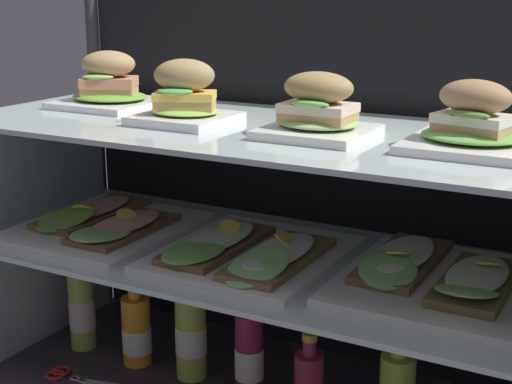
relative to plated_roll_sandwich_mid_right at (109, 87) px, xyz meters
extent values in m
cylinder|color=#333338|center=(-0.22, 0.20, -0.21)|extent=(0.03, 0.03, 0.90)
cube|color=black|center=(0.40, 0.22, -0.19)|extent=(1.21, 0.01, 0.87)
cube|color=silver|center=(-0.20, -0.06, -0.47)|extent=(0.01, 0.49, 0.31)
cube|color=silver|center=(0.40, -0.06, -0.31)|extent=(1.22, 0.51, 0.01)
cube|color=silver|center=(-0.20, -0.06, -0.18)|extent=(0.01, 0.49, 0.25)
cube|color=silver|center=(0.40, -0.06, -0.05)|extent=(1.22, 0.51, 0.01)
cube|color=white|center=(0.00, 0.00, -0.04)|extent=(0.21, 0.21, 0.01)
ellipsoid|color=#68A43C|center=(0.00, 0.00, -0.02)|extent=(0.17, 0.15, 0.02)
cube|color=tan|center=(0.00, 0.00, -0.01)|extent=(0.14, 0.13, 0.02)
cube|color=tan|center=(0.00, 0.00, 0.01)|extent=(0.14, 0.13, 0.02)
ellipsoid|color=#92C95C|center=(0.00, -0.04, 0.03)|extent=(0.07, 0.06, 0.01)
ellipsoid|color=tan|center=(0.00, 0.00, 0.05)|extent=(0.14, 0.13, 0.06)
cube|color=white|center=(0.27, -0.10, -0.03)|extent=(0.18, 0.18, 0.02)
ellipsoid|color=#8BC950|center=(0.27, -0.10, -0.02)|extent=(0.14, 0.12, 0.01)
cube|color=tan|center=(0.27, -0.10, -0.01)|extent=(0.13, 0.11, 0.02)
cube|color=#F7C654|center=(0.27, -0.10, 0.01)|extent=(0.14, 0.12, 0.02)
ellipsoid|color=#65B651|center=(0.27, -0.13, 0.02)|extent=(0.07, 0.05, 0.02)
ellipsoid|color=#A58750|center=(0.27, -0.10, 0.05)|extent=(0.14, 0.12, 0.06)
cube|color=white|center=(0.55, -0.09, -0.03)|extent=(0.19, 0.19, 0.02)
ellipsoid|color=#92C071|center=(0.55, -0.09, -0.02)|extent=(0.15, 0.12, 0.02)
cube|color=tan|center=(0.55, -0.09, -0.01)|extent=(0.12, 0.08, 0.02)
cube|color=beige|center=(0.55, -0.09, 0.01)|extent=(0.13, 0.09, 0.02)
ellipsoid|color=#6FB64C|center=(0.55, -0.13, 0.02)|extent=(0.07, 0.03, 0.02)
ellipsoid|color=#9E834B|center=(0.55, -0.09, 0.04)|extent=(0.13, 0.09, 0.06)
cube|color=white|center=(0.82, -0.08, -0.04)|extent=(0.21, 0.21, 0.02)
ellipsoid|color=#67AD49|center=(0.82, -0.08, -0.02)|extent=(0.17, 0.14, 0.02)
cube|color=tan|center=(0.82, -0.08, -0.01)|extent=(0.13, 0.10, 0.02)
cube|color=silver|center=(0.82, -0.08, 0.01)|extent=(0.13, 0.10, 0.01)
ellipsoid|color=#59823C|center=(0.82, -0.11, 0.02)|extent=(0.07, 0.04, 0.01)
ellipsoid|color=#A37C51|center=(0.82, -0.08, 0.04)|extent=(0.14, 0.10, 0.06)
cube|color=white|center=(0.04, -0.08, -0.30)|extent=(0.34, 0.39, 0.01)
cube|color=brown|center=(-0.03, -0.04, -0.29)|extent=(0.12, 0.29, 0.01)
ellipsoid|color=#76AB3E|center=(-0.03, -0.13, -0.27)|extent=(0.13, 0.16, 0.04)
ellipsoid|color=#E6988C|center=(-0.03, -0.04, -0.27)|extent=(0.10, 0.23, 0.01)
cylinder|color=yellow|center=(-0.02, -0.08, -0.26)|extent=(0.06, 0.06, 0.03)
cube|color=brown|center=(0.11, -0.10, -0.29)|extent=(0.12, 0.26, 0.01)
ellipsoid|color=#88C35C|center=(0.11, -0.18, -0.27)|extent=(0.14, 0.16, 0.02)
ellipsoid|color=#F4A187|center=(0.11, -0.10, -0.27)|extent=(0.10, 0.21, 0.02)
cylinder|color=yellow|center=(0.10, -0.08, -0.26)|extent=(0.06, 0.06, 0.02)
cube|color=white|center=(0.41, -0.07, -0.30)|extent=(0.34, 0.39, 0.01)
cube|color=brown|center=(0.33, -0.09, -0.28)|extent=(0.12, 0.29, 0.01)
ellipsoid|color=#6AB64B|center=(0.33, -0.18, -0.27)|extent=(0.13, 0.16, 0.02)
ellipsoid|color=silver|center=(0.33, -0.09, -0.27)|extent=(0.10, 0.23, 0.02)
cylinder|color=yellow|center=(0.34, -0.05, -0.26)|extent=(0.06, 0.06, 0.02)
cube|color=brown|center=(0.48, -0.10, -0.28)|extent=(0.12, 0.29, 0.01)
ellipsoid|color=#8AD36E|center=(0.48, -0.19, -0.27)|extent=(0.13, 0.16, 0.05)
ellipsoid|color=silver|center=(0.48, -0.10, -0.27)|extent=(0.10, 0.23, 0.02)
cylinder|color=yellow|center=(0.48, -0.06, -0.26)|extent=(0.06, 0.06, 0.03)
cube|color=white|center=(0.77, -0.05, -0.30)|extent=(0.34, 0.39, 0.02)
cube|color=brown|center=(0.69, -0.02, -0.28)|extent=(0.12, 0.28, 0.01)
ellipsoid|color=#8ECB73|center=(0.69, -0.10, -0.27)|extent=(0.14, 0.16, 0.04)
ellipsoid|color=#E6ECC2|center=(0.69, -0.02, -0.26)|extent=(0.10, 0.23, 0.02)
cylinder|color=#F1E248|center=(0.70, -0.05, -0.25)|extent=(0.06, 0.06, 0.02)
cube|color=brown|center=(0.84, -0.06, -0.28)|extent=(0.12, 0.26, 0.02)
ellipsoid|color=#9ED066|center=(0.84, -0.14, -0.27)|extent=(0.12, 0.14, 0.05)
ellipsoid|color=#E5EBC4|center=(0.84, -0.06, -0.26)|extent=(0.10, 0.21, 0.02)
cylinder|color=#F9DC48|center=(0.85, -0.03, -0.25)|extent=(0.06, 0.06, 0.02)
cylinder|color=#AFCC53|center=(-0.08, -0.05, -0.53)|extent=(0.06, 0.06, 0.20)
cylinder|color=silver|center=(-0.08, -0.05, -0.54)|extent=(0.06, 0.06, 0.07)
cylinder|color=#BECD51|center=(-0.08, -0.05, -0.41)|extent=(0.03, 0.03, 0.05)
cylinder|color=#2769B8|center=(-0.08, -0.05, -0.38)|extent=(0.04, 0.04, 0.01)
cylinder|color=orange|center=(0.09, -0.05, -0.55)|extent=(0.07, 0.07, 0.16)
cylinder|color=white|center=(0.09, -0.05, -0.57)|extent=(0.07, 0.07, 0.06)
cylinder|color=orange|center=(0.09, -0.05, -0.44)|extent=(0.03, 0.03, 0.05)
cylinder|color=silver|center=(0.09, -0.05, -0.41)|extent=(0.04, 0.04, 0.01)
cylinder|color=#B9CF4C|center=(0.23, -0.04, -0.53)|extent=(0.07, 0.07, 0.20)
cylinder|color=white|center=(0.23, -0.04, -0.54)|extent=(0.07, 0.07, 0.06)
cylinder|color=#B0C749|center=(0.23, -0.04, -0.41)|extent=(0.03, 0.03, 0.04)
cylinder|color=black|center=(0.23, -0.04, -0.38)|extent=(0.04, 0.04, 0.02)
cylinder|color=#932148|center=(0.38, -0.05, -0.53)|extent=(0.06, 0.06, 0.19)
cylinder|color=silver|center=(0.38, -0.05, -0.55)|extent=(0.06, 0.06, 0.07)
cylinder|color=#911D45|center=(0.38, -0.05, -0.42)|extent=(0.03, 0.03, 0.04)
cylinder|color=gold|center=(0.38, -0.05, -0.39)|extent=(0.04, 0.04, 0.01)
cylinder|color=#902A49|center=(0.54, -0.08, -0.47)|extent=(0.03, 0.03, 0.03)
cylinder|color=gold|center=(0.54, -0.08, -0.44)|extent=(0.03, 0.03, 0.02)
cylinder|color=#BFD350|center=(0.71, -0.04, -0.45)|extent=(0.03, 0.03, 0.03)
cylinder|color=#3171B3|center=(0.71, -0.04, -0.42)|extent=(0.04, 0.04, 0.01)
cube|color=silver|center=(0.07, -0.17, -0.63)|extent=(0.13, 0.04, 0.00)
torus|color=red|center=(-0.03, -0.20, -0.62)|extent=(0.05, 0.05, 0.01)
torus|color=red|center=(-0.04, -0.17, -0.62)|extent=(0.05, 0.05, 0.01)
cylinder|color=silver|center=(0.02, -0.18, -0.62)|extent=(0.01, 0.01, 0.01)
camera|label=1|loc=(1.10, -1.32, 0.22)|focal=53.30mm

